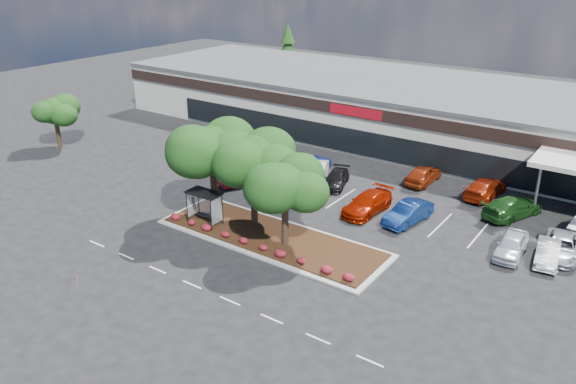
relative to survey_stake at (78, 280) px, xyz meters
The scene contains 27 objects.
ground 11.65m from the survey_stake, 46.90° to the left, with size 160.00×160.00×0.00m, color black.
retail_store 43.22m from the survey_stake, 79.30° to the left, with size 80.40×25.20×6.25m.
landscape_island 13.84m from the survey_stake, 64.55° to the left, with size 18.00×6.00×0.26m.
lane_markings 20.47m from the survey_stake, 67.58° to the left, with size 33.12×20.06×0.01m.
shrub_row 11.97m from the survey_stake, 60.23° to the left, with size 17.00×0.80×0.50m, color maroon, non-canonical shape.
bus_shelter 11.57m from the survey_stake, 87.77° to the left, with size 2.75×1.55×2.59m.
island_tree_west 13.47m from the survey_stake, 90.24° to the left, with size 7.20×7.20×7.89m, color #15350C, non-canonical shape.
island_tree_mid 14.49m from the survey_stake, 75.88° to the left, with size 6.60×6.60×7.32m, color #15350C, non-canonical shape.
island_tree_east 14.57m from the survey_stake, 58.59° to the left, with size 5.80×5.80×6.50m, color #15350C, non-canonical shape.
tree_west_far 30.91m from the survey_stake, 147.67° to the left, with size 4.80×4.80×5.61m, color #15350C, non-canonical shape.
conifer_north_west 58.95m from the survey_stake, 112.04° to the left, with size 4.40×4.40×10.00m, color #15350C.
person_waiting 12.04m from the survey_stake, 96.69° to the left, with size 0.55×0.36×1.52m, color #594C47.
survey_stake is the anchor object (origin of this frame).
car_0 19.88m from the survey_stake, 97.79° to the left, with size 1.64×4.71×1.55m, color maroon.
car_1 20.05m from the survey_stake, 98.59° to the left, with size 1.60×3.99×1.36m, color navy.
car_2 24.34m from the survey_stake, 84.24° to the left, with size 1.80×5.17×1.70m, color white.
car_3 24.64m from the survey_stake, 79.21° to the left, with size 1.87×4.61×1.34m, color black.
car_4 22.91m from the survey_stake, 65.19° to the left, with size 2.26×5.56×1.61m, color #9D1802.
car_5 24.71m from the survey_stake, 57.95° to the left, with size 1.73×4.97×1.64m, color navy.
car_6 29.33m from the survey_stake, 43.63° to the left, with size 1.82×4.52×1.54m, color silver.
car_7 32.74m from the survey_stake, 42.59° to the left, with size 2.34×5.08×1.41m, color #999EA5.
car_8 31.35m from the survey_stake, 41.39° to the left, with size 1.47×4.20×1.39m, color #B5B5B5.
car_10 26.64m from the survey_stake, 91.45° to the left, with size 1.94×4.77×1.39m, color silver.
car_11 26.09m from the survey_stake, 88.06° to the left, with size 1.62×4.64×1.53m, color navy.
car_13 31.43m from the survey_stake, 69.84° to the left, with size 1.99×4.95×1.69m, color maroon.
car_14 33.90m from the survey_stake, 60.89° to the left, with size 2.26×5.55×1.61m, color maroon.
car_15 33.16m from the survey_stake, 53.85° to the left, with size 2.32×5.71×1.66m, color #1B4918.
Camera 1 is at (20.42, -25.71, 19.65)m, focal length 35.00 mm.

